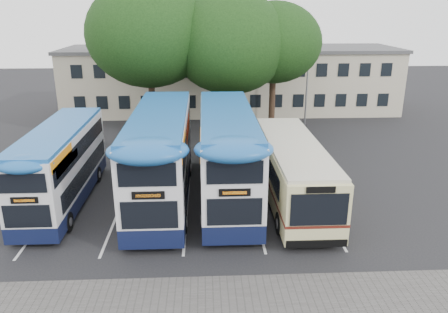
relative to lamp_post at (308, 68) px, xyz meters
The scene contains 11 objects.
ground 21.46m from the lamp_post, 106.72° to the right, with size 120.00×120.00×0.00m, color black.
bay_lines 18.57m from the lamp_post, 123.08° to the right, with size 14.12×11.00×0.01m.
depot_building 9.43m from the lamp_post, 130.53° to the left, with size 32.40×8.40×6.20m.
lamp_post is the anchor object (origin of this frame).
tree_left 13.36m from the lamp_post, behind, with size 9.37×9.37×11.98m.
tree_mid 7.40m from the lamp_post, 161.11° to the right, with size 9.09×9.09×11.19m.
tree_right 4.20m from the lamp_post, 153.14° to the right, with size 7.40×7.40×10.44m.
bus_dd_left 22.12m from the lamp_post, 137.88° to the right, with size 2.39×9.87×4.11m.
bus_dd_mid 18.43m from the lamp_post, 127.28° to the right, with size 2.82×11.64×4.85m.
bus_dd_right 16.47m from the lamp_post, 117.74° to the right, with size 2.80×11.55×4.82m.
bus_single 15.84m from the lamp_post, 105.38° to the right, with size 2.79×10.97×3.27m.
Camera 1 is at (-2.80, -16.56, 9.98)m, focal length 35.00 mm.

